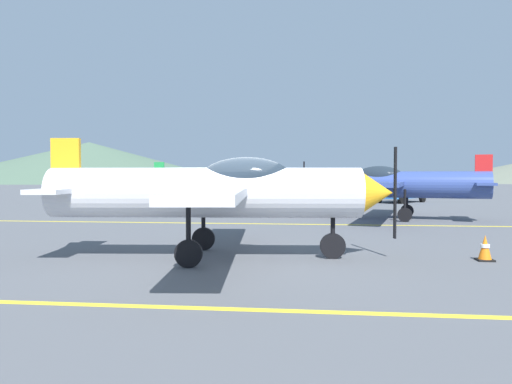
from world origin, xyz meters
TOP-DOWN VIEW (x-y plane):
  - ground_plane at (0.00, 0.00)m, footprint 400.00×400.00m
  - apron_line_near at (0.00, -4.40)m, footprint 80.00×0.16m
  - apron_line_far at (0.00, 7.76)m, footprint 80.00×0.16m
  - airplane_near at (-0.23, -0.20)m, footprint 8.18×9.41m
  - airplane_mid at (5.60, 10.51)m, footprint 8.23×9.35m
  - airplane_far at (-4.32, 18.99)m, footprint 8.16×9.39m
  - car_sedan at (8.40, 23.97)m, footprint 4.20×4.41m
  - traffic_cone_front at (5.85, 0.13)m, footprint 0.36×0.36m
  - hill_left at (-64.36, 126.63)m, footprint 89.78×89.78m

SIDE VIEW (x-z plane):
  - ground_plane at x=0.00m, z-range 0.00..0.00m
  - apron_line_near at x=0.00m, z-range 0.00..0.01m
  - apron_line_far at x=0.00m, z-range 0.00..0.01m
  - traffic_cone_front at x=5.85m, z-range -0.01..0.58m
  - car_sedan at x=8.40m, z-range 0.03..1.65m
  - airplane_near at x=-0.23m, z-range 0.18..2.99m
  - airplane_mid at x=5.60m, z-range 0.18..2.99m
  - airplane_far at x=-4.32m, z-range 0.18..2.99m
  - hill_left at x=-64.36m, z-range 0.00..12.00m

